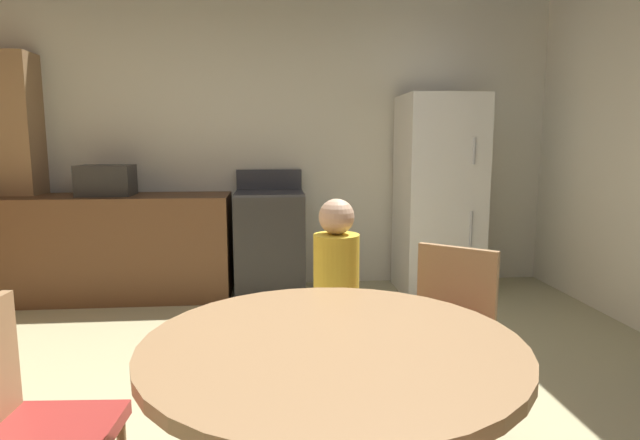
% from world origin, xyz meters
% --- Properties ---
extents(wall_back, '(5.53, 0.12, 2.70)m').
position_xyz_m(wall_back, '(0.00, 2.83, 1.35)').
color(wall_back, silver).
rests_on(wall_back, ground).
extents(kitchen_counter, '(2.07, 0.60, 0.90)m').
position_xyz_m(kitchen_counter, '(-1.43, 2.43, 0.45)').
color(kitchen_counter, brown).
rests_on(kitchen_counter, ground).
extents(pantry_column, '(0.44, 0.36, 2.10)m').
position_xyz_m(pantry_column, '(-2.24, 2.61, 1.05)').
color(pantry_column, '#9E754C').
rests_on(pantry_column, ground).
extents(oven_range, '(0.60, 0.60, 1.10)m').
position_xyz_m(oven_range, '(-0.04, 2.43, 0.47)').
color(oven_range, '#2D2B28').
rests_on(oven_range, ground).
extents(refrigerator, '(0.68, 0.68, 1.76)m').
position_xyz_m(refrigerator, '(1.46, 2.38, 0.88)').
color(refrigerator, white).
rests_on(refrigerator, ground).
extents(microwave, '(0.44, 0.32, 0.26)m').
position_xyz_m(microwave, '(-1.42, 2.43, 1.03)').
color(microwave, '#2D2B28').
rests_on(microwave, kitchen_counter).
extents(dining_table, '(1.16, 1.16, 0.76)m').
position_xyz_m(dining_table, '(0.16, -0.66, 0.60)').
color(dining_table, '#9E754C').
rests_on(dining_table, ground).
extents(chair_northeast, '(0.56, 0.56, 0.87)m').
position_xyz_m(chair_northeast, '(0.77, 0.07, 0.50)').
color(chair_northeast, '#9E754C').
rests_on(chair_northeast, ground).
extents(chair_west, '(0.42, 0.42, 0.87)m').
position_xyz_m(chair_west, '(-0.79, -0.60, 0.50)').
color(chair_west, '#9E754C').
rests_on(chair_west, ground).
extents(person_child, '(0.25, 0.25, 1.09)m').
position_xyz_m(person_child, '(0.28, 0.26, 0.58)').
color(person_child, '#665B51').
rests_on(person_child, ground).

